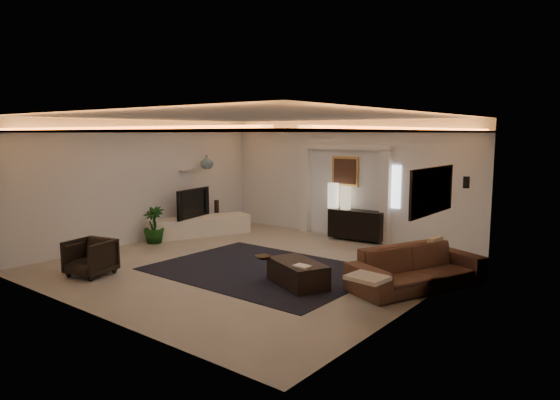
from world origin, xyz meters
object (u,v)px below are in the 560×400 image
Objects in this scene: sofa at (417,268)px; coffee_table at (298,274)px; console at (357,224)px; armchair at (90,257)px.

sofa is 2.08× the size of coffee_table.
sofa is (2.67, -2.66, -0.05)m from console.
console reaches higher than armchair.
armchair reaches higher than coffee_table.
sofa is 2.02m from coffee_table.
console is 3.77m from sofa.
console is 3.94m from coffee_table.
sofa is 5.83m from armchair.
sofa is at bearing -49.65° from console.
console reaches higher than sofa.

